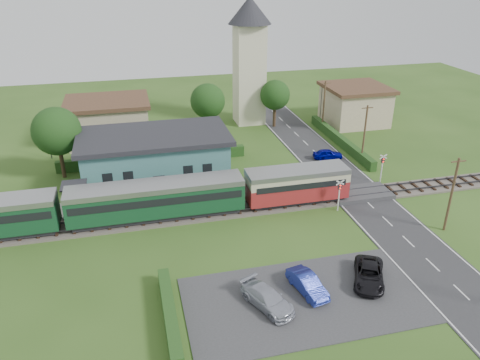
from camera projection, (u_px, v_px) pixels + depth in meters
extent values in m
plane|color=#2D4C19|center=(273.00, 216.00, 44.27)|extent=(120.00, 120.00, 0.00)
cube|color=#4C443D|center=(267.00, 206.00, 45.98)|extent=(76.00, 3.20, 0.20)
cube|color=#3F3F47|center=(269.00, 206.00, 45.22)|extent=(76.00, 0.08, 0.15)
cube|color=#3F3F47|center=(265.00, 199.00, 46.48)|extent=(76.00, 0.08, 0.15)
cube|color=#28282B|center=(369.00, 204.00, 46.42)|extent=(6.00, 70.00, 0.05)
cube|color=#333335|center=(304.00, 300.00, 33.40)|extent=(17.00, 9.00, 0.08)
cube|color=#333335|center=(360.00, 193.00, 48.08)|extent=(6.20, 3.40, 0.45)
cube|color=gray|center=(162.00, 201.00, 46.58)|extent=(30.00, 3.00, 0.45)
cube|color=beige|center=(76.00, 197.00, 44.25)|extent=(2.00, 2.00, 2.40)
cube|color=#232328|center=(74.00, 185.00, 43.70)|extent=(2.30, 2.30, 0.15)
cube|color=#407876|center=(155.00, 159.00, 50.74)|extent=(15.00, 8.00, 4.80)
cube|color=#232328|center=(154.00, 136.00, 49.60)|extent=(16.00, 9.00, 0.50)
cube|color=#232328|center=(160.00, 185.00, 47.84)|extent=(1.20, 0.12, 2.20)
cube|color=black|center=(108.00, 179.00, 46.20)|extent=(1.00, 0.12, 1.20)
cube|color=black|center=(128.00, 177.00, 46.63)|extent=(1.00, 0.12, 1.20)
cube|color=black|center=(188.00, 171.00, 47.93)|extent=(1.00, 0.12, 1.20)
cube|color=black|center=(207.00, 169.00, 48.36)|extent=(1.00, 0.12, 1.20)
cube|color=#232328|center=(296.00, 198.00, 46.42)|extent=(9.00, 2.20, 0.50)
cube|color=maroon|center=(297.00, 189.00, 45.99)|extent=(10.00, 2.80, 1.80)
cube|color=#B9B493|center=(297.00, 177.00, 45.45)|extent=(10.00, 2.82, 0.90)
cube|color=black|center=(297.00, 181.00, 45.60)|extent=(9.00, 2.88, 0.60)
cube|color=gray|center=(298.00, 171.00, 45.17)|extent=(10.00, 2.90, 0.45)
cube|color=#232328|center=(158.00, 214.00, 43.49)|extent=(15.20, 2.20, 0.50)
cube|color=#123E22|center=(157.00, 200.00, 42.84)|extent=(16.00, 2.80, 2.60)
cube|color=black|center=(156.00, 196.00, 42.67)|extent=(15.40, 2.86, 0.70)
cube|color=gray|center=(156.00, 186.00, 42.24)|extent=(16.00, 2.90, 0.50)
cube|color=beige|center=(249.00, 75.00, 66.91)|extent=(4.00, 4.00, 14.00)
cone|color=#232328|center=(250.00, 10.00, 63.14)|extent=(6.00, 6.00, 3.60)
cube|color=tan|center=(109.00, 122.00, 61.90)|extent=(10.00, 8.00, 5.00)
cube|color=#472D1E|center=(106.00, 102.00, 60.72)|extent=(10.80, 8.80, 0.50)
cube|color=tan|center=(355.00, 106.00, 68.56)|extent=(8.00, 8.00, 5.00)
cube|color=#472D1E|center=(357.00, 88.00, 67.38)|extent=(8.80, 8.80, 0.50)
cube|color=#193814|center=(170.00, 315.00, 31.12)|extent=(0.80, 9.00, 1.20)
cube|color=#193814|center=(340.00, 140.00, 61.11)|extent=(0.80, 18.00, 1.20)
cube|color=#193814|center=(154.00, 158.00, 55.44)|extent=(22.00, 0.80, 1.30)
cylinder|color=#332316|center=(62.00, 160.00, 51.36)|extent=(0.44, 0.44, 4.12)
sphere|color=#143311|center=(57.00, 131.00, 49.93)|extent=(5.20, 5.20, 5.20)
cylinder|color=#332316|center=(208.00, 123.00, 63.19)|extent=(0.44, 0.44, 3.85)
sphere|color=#143311|center=(208.00, 101.00, 61.86)|extent=(4.60, 4.60, 4.60)
cylinder|color=#332316|center=(274.00, 115.00, 67.16)|extent=(0.44, 0.44, 3.58)
sphere|color=#143311|center=(275.00, 95.00, 65.92)|extent=(4.20, 4.20, 4.20)
cylinder|color=#473321|center=(451.00, 195.00, 40.57)|extent=(0.22, 0.22, 7.00)
cube|color=#473321|center=(459.00, 161.00, 39.19)|extent=(1.40, 0.10, 0.10)
cylinder|color=#473321|center=(364.00, 134.00, 54.60)|extent=(0.22, 0.22, 7.00)
cube|color=#473321|center=(368.00, 108.00, 53.23)|extent=(1.40, 0.10, 0.10)
cylinder|color=#473321|center=(324.00, 106.00, 65.13)|extent=(0.22, 0.22, 7.00)
cube|color=#473321|center=(326.00, 83.00, 63.76)|extent=(1.40, 0.10, 0.10)
cylinder|color=silver|center=(339.00, 197.00, 44.66)|extent=(0.12, 0.12, 3.00)
cube|color=#232328|center=(340.00, 186.00, 44.18)|extent=(0.35, 0.18, 0.55)
sphere|color=#FF190C|center=(341.00, 186.00, 44.01)|extent=(0.14, 0.14, 0.14)
sphere|color=#FF190C|center=(340.00, 188.00, 44.14)|extent=(0.14, 0.14, 0.14)
cube|color=silver|center=(340.00, 183.00, 44.01)|extent=(0.84, 0.05, 0.55)
cube|color=silver|center=(340.00, 183.00, 44.01)|extent=(0.84, 0.05, 0.55)
cylinder|color=silver|center=(382.00, 169.00, 50.42)|extent=(0.12, 0.12, 3.00)
cube|color=#232328|center=(383.00, 160.00, 49.95)|extent=(0.35, 0.18, 0.55)
sphere|color=#FF190C|center=(384.00, 159.00, 49.78)|extent=(0.14, 0.14, 0.14)
sphere|color=#FF190C|center=(383.00, 162.00, 49.91)|extent=(0.14, 0.14, 0.14)
cube|color=silver|center=(383.00, 157.00, 49.78)|extent=(0.84, 0.05, 0.55)
cube|color=silver|center=(383.00, 157.00, 49.78)|extent=(0.84, 0.05, 0.55)
cylinder|color=#3F3F47|center=(48.00, 139.00, 56.00)|extent=(0.14, 0.14, 5.00)
sphere|color=orange|center=(45.00, 119.00, 54.93)|extent=(0.30, 0.30, 0.30)
cylinder|color=#3F3F47|center=(321.00, 102.00, 70.33)|extent=(0.14, 0.14, 5.00)
sphere|color=orange|center=(322.00, 86.00, 69.26)|extent=(0.30, 0.30, 0.30)
imported|color=#000384|center=(328.00, 154.00, 56.64)|extent=(3.71, 1.97, 1.20)
imported|color=navy|center=(307.00, 284.00, 33.92)|extent=(2.17, 4.17, 1.31)
imported|color=#A7AAB8|center=(267.00, 298.00, 32.46)|extent=(3.53, 4.85, 1.30)
imported|color=black|center=(369.00, 275.00, 34.93)|extent=(3.99, 5.07, 1.28)
imported|color=gray|center=(250.00, 181.00, 47.98)|extent=(0.71, 0.50, 1.88)
imported|color=gray|center=(117.00, 200.00, 44.58)|extent=(0.75, 0.90, 1.65)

